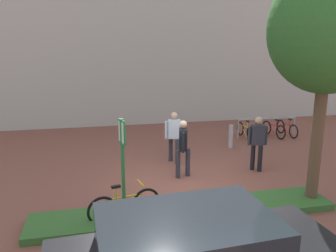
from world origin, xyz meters
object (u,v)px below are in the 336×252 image
object	(u,v)px
parking_sign_post	(123,156)
bollard_steel	(231,136)
person_casual_tan	(174,134)
bike_rack_cluster	(267,129)
person_suited_dark	(257,140)
person_suited_navy	(183,145)
bike_at_sign	(125,205)
tree_sidewalk	(329,29)

from	to	relation	value
parking_sign_post	bollard_steel	size ratio (longest dim) A/B	2.59
person_casual_tan	bike_rack_cluster	bearing A→B (deg)	26.72
bike_rack_cluster	person_suited_dark	distance (m)	4.36
person_suited_navy	person_casual_tan	bearing A→B (deg)	88.24
person_casual_tan	person_suited_dark	size ratio (longest dim) A/B	1.00
parking_sign_post	bollard_steel	bearing A→B (deg)	46.64
bike_at_sign	tree_sidewalk	bearing A→B (deg)	-1.53
parking_sign_post	bike_at_sign	xyz separation A→B (m)	(0.02, 0.09, -1.18)
bike_rack_cluster	bollard_steel	xyz separation A→B (m)	(-2.14, -1.18, 0.10)
tree_sidewalk	person_suited_navy	xyz separation A→B (m)	(-2.68, 2.33, -3.18)
bollard_steel	person_casual_tan	size ratio (longest dim) A/B	0.52
person_suited_navy	bike_at_sign	bearing A→B (deg)	-131.09
person_suited_dark	person_casual_tan	bearing A→B (deg)	151.14
person_casual_tan	person_suited_dark	xyz separation A→B (m)	(2.33, -1.29, 0.00)
tree_sidewalk	person_suited_navy	distance (m)	4.76
bike_rack_cluster	person_suited_navy	distance (m)	5.98
parking_sign_post	person_suited_navy	xyz separation A→B (m)	(1.95, 2.29, -0.55)
bollard_steel	person_suited_navy	size ratio (longest dim) A/B	0.52
tree_sidewalk	person_suited_navy	world-z (taller)	tree_sidewalk
person_casual_tan	person_suited_navy	size ratio (longest dim) A/B	1.00
tree_sidewalk	parking_sign_post	world-z (taller)	tree_sidewalk
person_casual_tan	person_suited_navy	distance (m)	1.30
parking_sign_post	tree_sidewalk	bearing A→B (deg)	-0.44
bike_at_sign	bollard_steel	xyz separation A→B (m)	(4.48, 4.68, 0.10)
person_suited_navy	person_suited_dark	xyz separation A→B (m)	(2.37, 0.02, 0.00)
person_casual_tan	person_suited_dark	bearing A→B (deg)	-28.86
bollard_steel	person_suited_navy	world-z (taller)	person_suited_navy
tree_sidewalk	person_casual_tan	bearing A→B (deg)	125.96
parking_sign_post	person_suited_navy	size ratio (longest dim) A/B	1.36
parking_sign_post	bike_at_sign	size ratio (longest dim) A/B	1.41
tree_sidewalk	bike_at_sign	distance (m)	5.98
tree_sidewalk	bollard_steel	world-z (taller)	tree_sidewalk
parking_sign_post	person_suited_navy	world-z (taller)	parking_sign_post
parking_sign_post	person_casual_tan	size ratio (longest dim) A/B	1.36
tree_sidewalk	person_casual_tan	world-z (taller)	tree_sidewalk
parking_sign_post	bollard_steel	xyz separation A→B (m)	(4.50, 4.77, -1.08)
person_suited_navy	parking_sign_post	bearing A→B (deg)	-130.30
bike_at_sign	person_suited_navy	xyz separation A→B (m)	(1.92, 2.21, 0.63)
tree_sidewalk	bike_rack_cluster	bearing A→B (deg)	71.32
parking_sign_post	bike_rack_cluster	distance (m)	8.99
bike_at_sign	person_casual_tan	bearing A→B (deg)	60.77
parking_sign_post	bike_at_sign	bearing A→B (deg)	76.73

